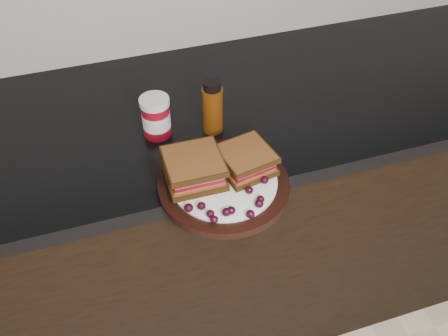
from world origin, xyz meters
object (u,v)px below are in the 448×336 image
at_px(plate, 224,185).
at_px(condiment_jar, 156,117).
at_px(sandwich_left, 194,168).
at_px(oil_bottle, 213,107).

relative_size(plate, condiment_jar, 2.74).
xyz_separation_m(sandwich_left, oil_bottle, (0.09, 0.17, 0.02)).
bearing_deg(sandwich_left, condiment_jar, 101.92).
xyz_separation_m(plate, sandwich_left, (-0.06, 0.03, 0.04)).
xyz_separation_m(plate, oil_bottle, (0.04, 0.20, 0.06)).
distance_m(plate, sandwich_left, 0.08).
distance_m(sandwich_left, condiment_jar, 0.20).
height_order(plate, condiment_jar, condiment_jar).
bearing_deg(sandwich_left, plate, -24.32).
relative_size(sandwich_left, condiment_jar, 1.17).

